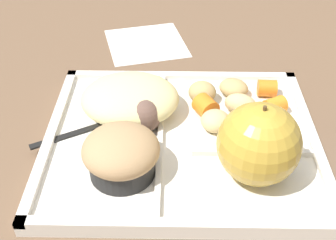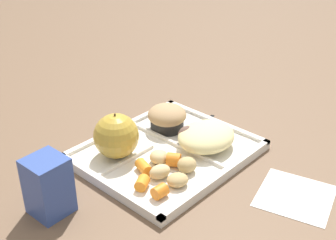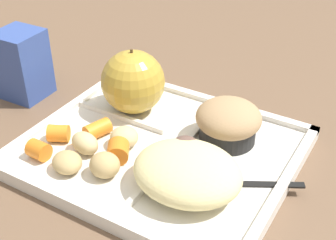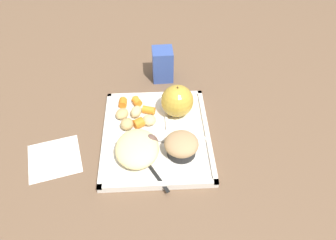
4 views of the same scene
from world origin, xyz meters
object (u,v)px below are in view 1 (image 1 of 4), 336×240
Objects in this scene: lunch_tray at (181,141)px; bran_muffin at (121,154)px; green_apple at (259,144)px; plastic_fork at (98,125)px.

bran_muffin reaches higher than lunch_tray.
green_apple is 0.69× the size of plastic_fork.
lunch_tray is 0.10m from plastic_fork.
lunch_tray is 0.09m from bran_muffin.
plastic_fork is (0.04, -0.08, -0.02)m from bran_muffin.
green_apple is at bearing 156.11° from plastic_fork.
green_apple is at bearing 143.02° from lunch_tray.
plastic_fork is at bearing -64.25° from bran_muffin.
plastic_fork is at bearing -23.89° from green_apple.
lunch_tray is 2.42× the size of plastic_fork.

